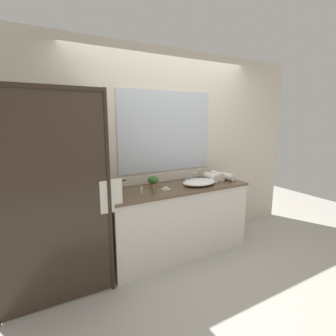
# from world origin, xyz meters

# --- Properties ---
(ground_plane) EXTENTS (8.00, 8.00, 0.00)m
(ground_plane) POSITION_xyz_m (0.00, 0.00, 0.00)
(ground_plane) COLOR #B7B2A8
(wall_back_with_mirror) EXTENTS (4.40, 0.06, 2.60)m
(wall_back_with_mirror) POSITION_xyz_m (0.00, 0.34, 1.31)
(wall_back_with_mirror) COLOR beige
(wall_back_with_mirror) RESTS_ON ground_plane
(vanity_cabinet) EXTENTS (1.80, 0.58, 0.90)m
(vanity_cabinet) POSITION_xyz_m (0.00, 0.01, 0.45)
(vanity_cabinet) COLOR silver
(vanity_cabinet) RESTS_ON ground_plane
(shower_enclosure) EXTENTS (1.20, 0.59, 2.00)m
(shower_enclosure) POSITION_xyz_m (-1.28, -0.19, 1.03)
(shower_enclosure) COLOR #2D2319
(shower_enclosure) RESTS_ON ground_plane
(sink_basin) EXTENTS (0.45, 0.32, 0.08)m
(sink_basin) POSITION_xyz_m (0.27, -0.06, 0.94)
(sink_basin) COLOR white
(sink_basin) RESTS_ON vanity_cabinet
(faucet) EXTENTS (0.17, 0.15, 0.15)m
(faucet) POSITION_xyz_m (0.27, 0.12, 0.95)
(faucet) COLOR silver
(faucet) RESTS_ON vanity_cabinet
(potted_plant) EXTENTS (0.13, 0.13, 0.15)m
(potted_plant) POSITION_xyz_m (-0.30, 0.11, 0.98)
(potted_plant) COLOR #B77A51
(potted_plant) RESTS_ON vanity_cabinet
(soap_dish) EXTENTS (0.10, 0.07, 0.04)m
(soap_dish) POSITION_xyz_m (-0.21, -0.05, 0.91)
(soap_dish) COLOR silver
(soap_dish) RESTS_ON vanity_cabinet
(amenity_bottle_body_wash) EXTENTS (0.03, 0.03, 0.09)m
(amenity_bottle_body_wash) POSITION_xyz_m (-0.52, -0.04, 0.94)
(amenity_bottle_body_wash) COLOR white
(amenity_bottle_body_wash) RESTS_ON vanity_cabinet
(amenity_bottle_lotion) EXTENTS (0.02, 0.02, 0.09)m
(amenity_bottle_lotion) POSITION_xyz_m (-0.41, -0.13, 0.94)
(amenity_bottle_lotion) COLOR #4C7056
(amenity_bottle_lotion) RESTS_ON vanity_cabinet
(rolled_towel_near_edge) EXTENTS (0.14, 0.21, 0.10)m
(rolled_towel_near_edge) POSITION_xyz_m (0.76, -0.04, 0.95)
(rolled_towel_near_edge) COLOR silver
(rolled_towel_near_edge) RESTS_ON vanity_cabinet
(rolled_towel_middle) EXTENTS (0.14, 0.24, 0.12)m
(rolled_towel_middle) POSITION_xyz_m (0.65, 0.05, 0.96)
(rolled_towel_middle) COLOR silver
(rolled_towel_middle) RESTS_ON vanity_cabinet
(rolled_towel_far_edge) EXTENTS (0.13, 0.26, 0.11)m
(rolled_towel_far_edge) POSITION_xyz_m (0.54, 0.04, 0.95)
(rolled_towel_far_edge) COLOR silver
(rolled_towel_far_edge) RESTS_ON vanity_cabinet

